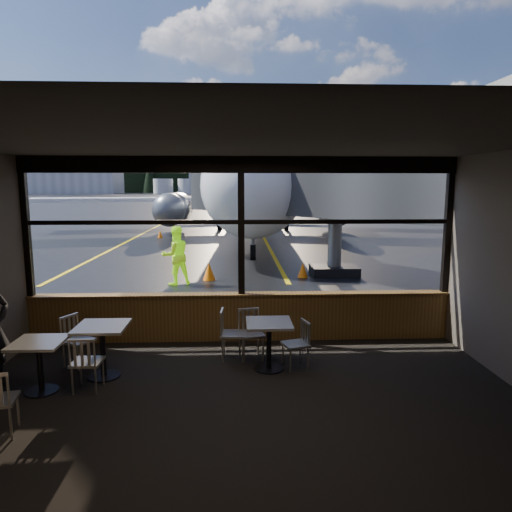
{
  "coord_description": "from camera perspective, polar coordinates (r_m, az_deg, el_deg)",
  "views": [
    {
      "loc": [
        -0.09,
        -8.52,
        2.96
      ],
      "look_at": [
        0.32,
        1.0,
        1.5
      ],
      "focal_mm": 32.0,
      "sensor_mm": 36.0,
      "label": 1
    }
  ],
  "objects": [
    {
      "name": "ground_plane",
      "position": [
        128.55,
        -2.45,
        7.38
      ],
      "size": [
        520.0,
        520.0,
        0.0
      ],
      "primitive_type": "plane",
      "color": "black",
      "rests_on": "ground"
    },
    {
      "name": "carpet_floor",
      "position": [
        6.26,
        -1.44,
        -19.41
      ],
      "size": [
        8.0,
        6.0,
        0.01
      ],
      "primitive_type": "cube",
      "color": "black",
      "rests_on": "ground"
    },
    {
      "name": "ceiling",
      "position": [
        5.55,
        -1.59,
        14.3
      ],
      "size": [
        8.0,
        6.0,
        0.04
      ],
      "primitive_type": "cube",
      "color": "#38332D",
      "rests_on": "ground"
    },
    {
      "name": "wall_back",
      "position": [
        2.8,
        -0.42,
        -16.93
      ],
      "size": [
        8.0,
        0.04,
        3.5
      ],
      "primitive_type": "cube",
      "color": "#504740",
      "rests_on": "ground"
    },
    {
      "name": "window_sill",
      "position": [
        8.88,
        -1.81,
        -7.71
      ],
      "size": [
        8.0,
        0.28,
        0.9
      ],
      "primitive_type": "cube",
      "color": "brown",
      "rests_on": "ground"
    },
    {
      "name": "window_header",
      "position": [
        8.53,
        -1.91,
        11.33
      ],
      "size": [
        8.0,
        0.18,
        0.3
      ],
      "primitive_type": "cube",
      "color": "black",
      "rests_on": "ground"
    },
    {
      "name": "mullion_left",
      "position": [
        9.38,
        -26.8,
        3.13
      ],
      "size": [
        0.12,
        0.12,
        2.6
      ],
      "primitive_type": "cube",
      "color": "black",
      "rests_on": "ground"
    },
    {
      "name": "mullion_centre",
      "position": [
        8.55,
        -1.87,
        3.61
      ],
      "size": [
        0.12,
        0.12,
        2.6
      ],
      "primitive_type": "cube",
      "color": "black",
      "rests_on": "ground"
    },
    {
      "name": "mullion_right",
      "position": [
        9.46,
        22.86,
        3.42
      ],
      "size": [
        0.12,
        0.12,
        2.6
      ],
      "primitive_type": "cube",
      "color": "black",
      "rests_on": "ground"
    },
    {
      "name": "window_transom",
      "position": [
        8.54,
        -1.87,
        4.28
      ],
      "size": [
        8.0,
        0.1,
        0.08
      ],
      "primitive_type": "cube",
      "color": "black",
      "rests_on": "ground"
    },
    {
      "name": "airliner",
      "position": [
        30.36,
        -0.39,
        13.39
      ],
      "size": [
        30.94,
        36.66,
        10.88
      ],
      "primitive_type": null,
      "rotation": [
        0.0,
        0.0,
        -0.04
      ],
      "color": "white",
      "rests_on": "ground_plane"
    },
    {
      "name": "jet_bridge",
      "position": [
        14.5,
        12.35,
        6.58
      ],
      "size": [
        9.27,
        11.32,
        4.94
      ],
      "primitive_type": null,
      "color": "#2C2D2F",
      "rests_on": "ground_plane"
    },
    {
      "name": "cafe_table_near",
      "position": [
        7.53,
        1.62,
        -11.17
      ],
      "size": [
        0.73,
        0.73,
        0.8
      ],
      "primitive_type": null,
      "color": "#A39C96",
      "rests_on": "carpet_floor"
    },
    {
      "name": "cafe_table_mid",
      "position": [
        7.62,
        -18.59,
        -11.24
      ],
      "size": [
        0.76,
        0.76,
        0.84
      ],
      "primitive_type": null,
      "color": "gray",
      "rests_on": "carpet_floor"
    },
    {
      "name": "cafe_table_left",
      "position": [
        7.44,
        -25.38,
        -12.41
      ],
      "size": [
        0.7,
        0.7,
        0.77
      ],
      "primitive_type": null,
      "color": "#ADA99F",
      "rests_on": "carpet_floor"
    },
    {
      "name": "chair_near_e",
      "position": [
        7.59,
        4.96,
        -11.01
      ],
      "size": [
        0.54,
        0.54,
        0.8
      ],
      "primitive_type": null,
      "rotation": [
        0.0,
        0.0,
        1.86
      ],
      "color": "#ABA79A",
      "rests_on": "carpet_floor"
    },
    {
      "name": "chair_near_w",
      "position": [
        7.92,
        -2.87,
        -9.79
      ],
      "size": [
        0.51,
        0.51,
        0.89
      ],
      "primitive_type": null,
      "rotation": [
        0.0,
        0.0,
        -1.63
      ],
      "color": "beige",
      "rests_on": "carpet_floor"
    },
    {
      "name": "chair_near_n",
      "position": [
        7.95,
        -0.6,
        -9.82
      ],
      "size": [
        0.56,
        0.56,
        0.86
      ],
      "primitive_type": null,
      "rotation": [
        0.0,
        0.0,
        3.35
      ],
      "color": "beige",
      "rests_on": "carpet_floor"
    },
    {
      "name": "chair_mid_s",
      "position": [
        7.21,
        -20.33,
        -12.39
      ],
      "size": [
        0.48,
        0.48,
        0.86
      ],
      "primitive_type": null,
      "rotation": [
        0.0,
        0.0,
        -0.03
      ],
      "color": "#B1ACA0",
      "rests_on": "carpet_floor"
    },
    {
      "name": "chair_mid_w",
      "position": [
        8.18,
        -21.32,
        -9.9
      ],
      "size": [
        0.64,
        0.64,
        0.86
      ],
      "primitive_type": null,
      "rotation": [
        0.0,
        0.0,
        -2.07
      ],
      "color": "beige",
      "rests_on": "carpet_floor"
    },
    {
      "name": "ground_crew",
      "position": [
        13.99,
        -10.01,
        0.07
      ],
      "size": [
        1.07,
        0.99,
        1.78
      ],
      "primitive_type": "imported",
      "rotation": [
        0.0,
        0.0,
        3.6
      ],
      "color": "#BFF219",
      "rests_on": "ground_plane"
    },
    {
      "name": "cone_nose",
      "position": [
        15.04,
        5.87,
        -1.76
      ],
      "size": [
        0.34,
        0.34,
        0.48
      ],
      "primitive_type": "cone",
      "color": "#F06107",
      "rests_on": "ground_plane"
    },
    {
      "name": "cone_wing",
      "position": [
        27.06,
        -11.91,
        2.7
      ],
      "size": [
        0.31,
        0.31,
        0.43
      ],
      "primitive_type": "cone",
      "color": "#FF4308",
      "rests_on": "ground_plane"
    },
    {
      "name": "hangar_left",
      "position": [
        201.08,
        -23.1,
        8.75
      ],
      "size": [
        45.0,
        18.0,
        11.0
      ],
      "primitive_type": null,
      "color": "silver",
      "rests_on": "ground_plane"
    },
    {
      "name": "hangar_mid",
      "position": [
        193.53,
        -2.47,
        9.3
      ],
      "size": [
        38.0,
        15.0,
        10.0
      ],
      "primitive_type": null,
      "color": "silver",
      "rests_on": "ground_plane"
    },
    {
      "name": "hangar_right",
      "position": [
        195.98,
        15.6,
        9.28
      ],
      "size": [
        50.0,
        20.0,
        12.0
      ],
      "primitive_type": null,
      "color": "silver",
      "rests_on": "ground_plane"
    },
    {
      "name": "fuel_tank_a",
      "position": [
        192.85,
        -11.52,
        8.55
      ],
      "size": [
        8.0,
        8.0,
        6.0
      ],
      "primitive_type": "cylinder",
      "color": "silver",
      "rests_on": "ground_plane"
    },
    {
      "name": "fuel_tank_b",
      "position": [
        191.56,
        -8.53,
        8.63
      ],
      "size": [
        8.0,
        8.0,
        6.0
      ],
      "primitive_type": "cylinder",
      "color": "silver",
      "rests_on": "ground_plane"
    },
    {
      "name": "fuel_tank_c",
      "position": [
        190.78,
        -5.51,
        8.68
      ],
      "size": [
        8.0,
        8.0,
        6.0
      ],
      "primitive_type": "cylinder",
      "color": "silver",
      "rests_on": "ground_plane"
    },
    {
      "name": "treeline",
      "position": [
        218.54,
        -2.48,
        9.5
      ],
      "size": [
        360.0,
        3.0,
        12.0
      ],
      "primitive_type": "cube",
      "color": "black",
      "rests_on": "ground_plane"
    },
    {
      "name": "cone_extra",
      "position": [
        14.59,
        -5.9,
        -1.92
      ],
      "size": [
        0.4,
        0.4,
        0.56
      ],
      "primitive_type": "cone",
      "color": "#F74F07",
      "rests_on": "ground_plane"
    }
  ]
}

